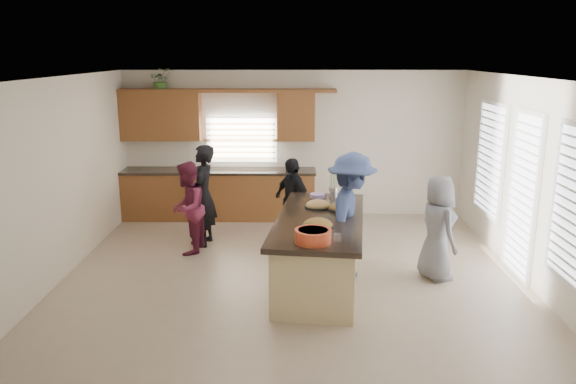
{
  "coord_description": "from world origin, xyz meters",
  "views": [
    {
      "loc": [
        0.04,
        -7.74,
        3.12
      ],
      "look_at": [
        -0.07,
        0.16,
        1.15
      ],
      "focal_mm": 35.0,
      "sensor_mm": 36.0,
      "label": 1
    }
  ],
  "objects_px": {
    "woman_left_back": "(203,196)",
    "woman_left_front": "(292,201)",
    "woman_left_mid": "(188,208)",
    "woman_right_back": "(351,217)",
    "island": "(319,252)",
    "salad_bowl": "(313,235)",
    "woman_right_front": "(438,228)"
  },
  "relations": [
    {
      "from": "woman_left_mid",
      "to": "woman_right_back",
      "type": "bearing_deg",
      "value": 73.99
    },
    {
      "from": "salad_bowl",
      "to": "woman_left_mid",
      "type": "height_order",
      "value": "woman_left_mid"
    },
    {
      "from": "woman_left_mid",
      "to": "woman_right_front",
      "type": "height_order",
      "value": "woman_right_front"
    },
    {
      "from": "woman_left_back",
      "to": "woman_left_front",
      "type": "relative_size",
      "value": 1.15
    },
    {
      "from": "woman_left_back",
      "to": "woman_right_front",
      "type": "xyz_separation_m",
      "value": [
        3.5,
        -1.39,
        -0.1
      ]
    },
    {
      "from": "island",
      "to": "woman_left_front",
      "type": "relative_size",
      "value": 1.94
    },
    {
      "from": "woman_left_back",
      "to": "island",
      "type": "bearing_deg",
      "value": 54.08
    },
    {
      "from": "island",
      "to": "woman_right_back",
      "type": "relative_size",
      "value": 1.56
    },
    {
      "from": "woman_left_mid",
      "to": "island",
      "type": "bearing_deg",
      "value": 66.31
    },
    {
      "from": "woman_right_back",
      "to": "woman_right_front",
      "type": "xyz_separation_m",
      "value": [
        1.21,
        0.04,
        -0.16
      ]
    },
    {
      "from": "woman_left_mid",
      "to": "salad_bowl",
      "type": "bearing_deg",
      "value": 47.25
    },
    {
      "from": "island",
      "to": "woman_left_back",
      "type": "bearing_deg",
      "value": 146.18
    },
    {
      "from": "woman_left_back",
      "to": "woman_left_front",
      "type": "height_order",
      "value": "woman_left_back"
    },
    {
      "from": "island",
      "to": "woman_left_mid",
      "type": "bearing_deg",
      "value": 156.36
    },
    {
      "from": "island",
      "to": "woman_left_front",
      "type": "height_order",
      "value": "woman_left_front"
    },
    {
      "from": "island",
      "to": "woman_right_back",
      "type": "xyz_separation_m",
      "value": [
        0.44,
        0.16,
        0.45
      ]
    },
    {
      "from": "island",
      "to": "woman_right_front",
      "type": "relative_size",
      "value": 1.9
    },
    {
      "from": "woman_left_back",
      "to": "woman_right_front",
      "type": "bearing_deg",
      "value": 73.05
    },
    {
      "from": "woman_right_back",
      "to": "woman_right_front",
      "type": "height_order",
      "value": "woman_right_back"
    },
    {
      "from": "woman_left_back",
      "to": "woman_right_back",
      "type": "bearing_deg",
      "value": 62.75
    },
    {
      "from": "woman_left_back",
      "to": "woman_right_back",
      "type": "distance_m",
      "value": 2.69
    },
    {
      "from": "island",
      "to": "salad_bowl",
      "type": "relative_size",
      "value": 6.5
    },
    {
      "from": "island",
      "to": "woman_right_front",
      "type": "height_order",
      "value": "woman_right_front"
    },
    {
      "from": "woman_right_back",
      "to": "woman_left_back",
      "type": "bearing_deg",
      "value": 70.11
    },
    {
      "from": "woman_left_back",
      "to": "woman_left_front",
      "type": "bearing_deg",
      "value": 98.32
    },
    {
      "from": "island",
      "to": "woman_left_front",
      "type": "xyz_separation_m",
      "value": [
        -0.39,
        1.68,
        0.27
      ]
    },
    {
      "from": "woman_left_mid",
      "to": "woman_left_front",
      "type": "xyz_separation_m",
      "value": [
        1.64,
        0.48,
        -0.01
      ]
    },
    {
      "from": "woman_right_back",
      "to": "woman_right_front",
      "type": "bearing_deg",
      "value": -76.24
    },
    {
      "from": "woman_left_mid",
      "to": "woman_right_back",
      "type": "height_order",
      "value": "woman_right_back"
    },
    {
      "from": "salad_bowl",
      "to": "woman_left_back",
      "type": "xyz_separation_m",
      "value": [
        -1.72,
        2.63,
        -0.2
      ]
    },
    {
      "from": "woman_right_back",
      "to": "woman_right_front",
      "type": "relative_size",
      "value": 1.22
    },
    {
      "from": "woman_right_front",
      "to": "woman_right_back",
      "type": "bearing_deg",
      "value": 75.45
    }
  ]
}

